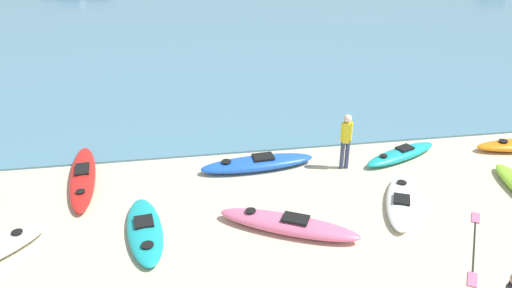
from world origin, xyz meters
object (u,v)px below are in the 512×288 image
at_px(kayak_on_sand_8, 145,230).
at_px(person_near_waterline, 346,138).
at_px(kayak_on_sand_0, 401,154).
at_px(kayak_on_sand_9, 401,201).
at_px(kayak_on_sand_6, 288,224).
at_px(loose_paddle, 474,246).
at_px(kayak_on_sand_3, 83,177).
at_px(kayak_on_sand_2, 258,163).

relative_size(kayak_on_sand_8, person_near_waterline, 1.68).
relative_size(kayak_on_sand_0, kayak_on_sand_9, 0.99).
height_order(kayak_on_sand_6, loose_paddle, kayak_on_sand_6).
relative_size(kayak_on_sand_0, kayak_on_sand_3, 0.73).
distance_m(kayak_on_sand_0, kayak_on_sand_3, 8.98).
bearing_deg(kayak_on_sand_2, kayak_on_sand_6, -86.12).
height_order(kayak_on_sand_3, kayak_on_sand_9, kayak_on_sand_3).
distance_m(kayak_on_sand_8, kayak_on_sand_9, 6.20).
distance_m(kayak_on_sand_3, kayak_on_sand_9, 8.32).
xyz_separation_m(kayak_on_sand_3, kayak_on_sand_8, (1.73, -2.70, -0.01)).
bearing_deg(loose_paddle, kayak_on_sand_2, 133.97).
relative_size(kayak_on_sand_3, kayak_on_sand_8, 1.33).
relative_size(kayak_on_sand_0, person_near_waterline, 1.64).
bearing_deg(kayak_on_sand_2, kayak_on_sand_9, -37.73).
height_order(kayak_on_sand_6, kayak_on_sand_9, kayak_on_sand_6).
bearing_deg(kayak_on_sand_8, kayak_on_sand_6, -6.68).
height_order(kayak_on_sand_9, loose_paddle, kayak_on_sand_9).
bearing_deg(kayak_on_sand_9, kayak_on_sand_2, 142.27).
xyz_separation_m(kayak_on_sand_0, loose_paddle, (-0.13, -4.16, -0.13)).
distance_m(kayak_on_sand_0, loose_paddle, 4.16).
xyz_separation_m(kayak_on_sand_2, kayak_on_sand_8, (-3.02, -2.64, -0.04)).
distance_m(kayak_on_sand_3, kayak_on_sand_8, 3.21).
xyz_separation_m(kayak_on_sand_2, loose_paddle, (4.10, -4.25, -0.15)).
height_order(kayak_on_sand_0, loose_paddle, kayak_on_sand_0).
height_order(kayak_on_sand_6, person_near_waterline, person_near_waterline).
relative_size(kayak_on_sand_3, kayak_on_sand_9, 1.36).
bearing_deg(kayak_on_sand_0, kayak_on_sand_8, -160.59).
xyz_separation_m(kayak_on_sand_6, loose_paddle, (3.89, -1.23, -0.16)).
bearing_deg(kayak_on_sand_3, person_near_waterline, -3.45).
relative_size(kayak_on_sand_2, kayak_on_sand_9, 1.22).
bearing_deg(kayak_on_sand_8, kayak_on_sand_9, 1.69).
distance_m(kayak_on_sand_0, kayak_on_sand_6, 4.98).
bearing_deg(kayak_on_sand_8, loose_paddle, -12.70).
height_order(kayak_on_sand_8, person_near_waterline, person_near_waterline).
distance_m(kayak_on_sand_6, loose_paddle, 4.08).
relative_size(kayak_on_sand_8, loose_paddle, 1.12).
distance_m(kayak_on_sand_0, person_near_waterline, 2.01).
bearing_deg(kayak_on_sand_9, kayak_on_sand_6, -169.33).
xyz_separation_m(kayak_on_sand_6, kayak_on_sand_8, (-3.22, 0.38, -0.05)).
xyz_separation_m(kayak_on_sand_2, kayak_on_sand_6, (0.20, -3.02, 0.01)).
height_order(kayak_on_sand_2, kayak_on_sand_8, kayak_on_sand_2).
height_order(kayak_on_sand_2, kayak_on_sand_9, kayak_on_sand_2).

